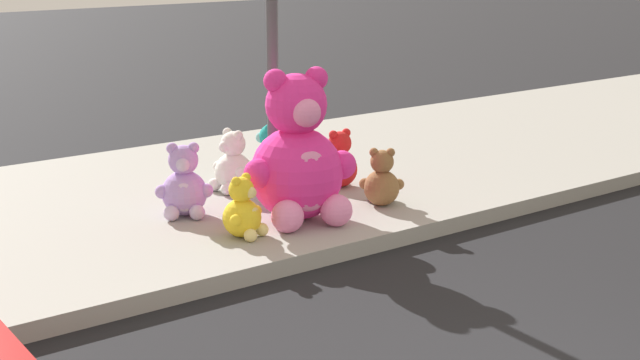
# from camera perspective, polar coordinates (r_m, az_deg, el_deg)

# --- Properties ---
(sidewalk) EXTENTS (28.00, 4.40, 0.15)m
(sidewalk) POSITION_cam_1_polar(r_m,az_deg,el_deg) (9.26, -10.73, -1.72)
(sidewalk) COLOR #9E9B93
(sidewalk) RESTS_ON ground_plane
(sign_pole) EXTENTS (0.56, 0.11, 3.20)m
(sign_pole) POSITION_cam_1_polar(r_m,az_deg,el_deg) (8.72, -2.94, 9.40)
(sign_pole) COLOR #4C4C51
(sign_pole) RESTS_ON sidewalk
(plush_pink_large) EXTENTS (1.04, 0.97, 1.38)m
(plush_pink_large) POSITION_cam_1_polar(r_m,az_deg,el_deg) (8.36, -1.33, 1.20)
(plush_pink_large) COLOR #F22D93
(plush_pink_large) RESTS_ON sidewalk
(plush_white) EXTENTS (0.43, 0.48, 0.63)m
(plush_white) POSITION_cam_1_polar(r_m,az_deg,el_deg) (9.43, -5.38, 0.84)
(plush_white) COLOR white
(plush_white) RESTS_ON sidewalk
(plush_red) EXTENTS (0.46, 0.40, 0.60)m
(plush_red) POSITION_cam_1_polar(r_m,az_deg,el_deg) (9.55, 1.14, 1.01)
(plush_red) COLOR red
(plush_red) RESTS_ON sidewalk
(plush_teal) EXTENTS (0.44, 0.44, 0.62)m
(plush_teal) POSITION_cam_1_polar(r_m,az_deg,el_deg) (9.79, -3.10, 1.39)
(plush_teal) COLOR teal
(plush_teal) RESTS_ON sidewalk
(plush_lavender) EXTENTS (0.47, 0.49, 0.68)m
(plush_lavender) POSITION_cam_1_polar(r_m,az_deg,el_deg) (8.63, -8.27, -0.41)
(plush_lavender) COLOR #B28CD8
(plush_lavender) RESTS_ON sidewalk
(plush_yellow) EXTENTS (0.39, 0.39, 0.55)m
(plush_yellow) POSITION_cam_1_polar(r_m,az_deg,el_deg) (7.98, -4.68, -1.97)
(plush_yellow) COLOR yellow
(plush_yellow) RESTS_ON sidewalk
(plush_brown) EXTENTS (0.40, 0.40, 0.56)m
(plush_brown) POSITION_cam_1_polar(r_m,az_deg,el_deg) (8.92, 3.77, -0.12)
(plush_brown) COLOR olive
(plush_brown) RESTS_ON sidewalk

